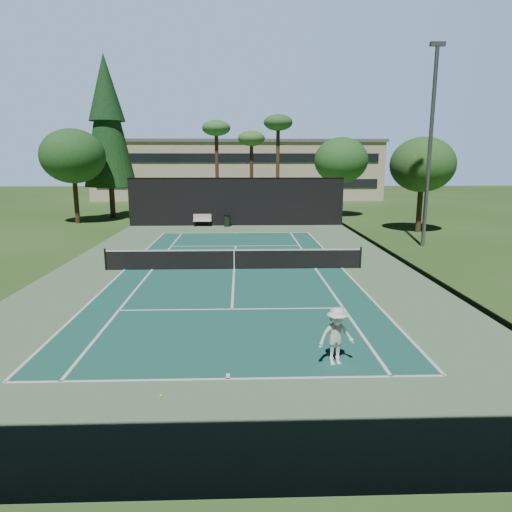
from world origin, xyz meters
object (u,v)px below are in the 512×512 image
Objects in this scene: tennis_ball_d at (176,251)px; park_bench at (202,220)px; tennis_ball_b at (189,257)px; tennis_ball_c at (288,259)px; trash_bin at (227,221)px; tennis_ball_a at (161,396)px; tennis_net at (234,258)px; player at (336,336)px.

tennis_ball_d is 10.92m from park_bench.
tennis_ball_b is 1.05× the size of tennis_ball_c.
trash_bin is at bearing 75.21° from tennis_ball_d.
tennis_ball_a is 1.16× the size of tennis_ball_c.
tennis_ball_a is at bearing -83.25° from tennis_ball_d.
park_bench is (-1.37, 28.41, 0.51)m from tennis_ball_a.
tennis_ball_b is at bearing 94.02° from tennis_ball_a.
tennis_net is 197.09× the size of tennis_ball_c.
player is 1.67× the size of trash_bin.
trash_bin is at bearing 88.54° from tennis_ball_a.
tennis_ball_d is (-3.59, 4.84, -0.53)m from tennis_net.
tennis_ball_c is 0.04× the size of park_bench.
tennis_net reaches higher than tennis_ball_a.
tennis_ball_a is 1.25× the size of tennis_ball_d.
tennis_net is 3.94m from tennis_ball_b.
tennis_net is 8.15× the size of player.
player is at bearing -90.24° from tennis_ball_c.
player is 26.73m from trash_bin.
tennis_ball_d is at bearing -93.72° from park_bench.
trash_bin is (-0.80, 15.41, -0.08)m from tennis_net.
player is 13.21m from tennis_ball_c.
tennis_ball_b is at bearing 171.83° from tennis_ball_c.
tennis_ball_c is (2.92, 2.12, -0.52)m from tennis_net.
tennis_ball_a is 15.64m from tennis_ball_b.
park_bench is 2.11m from trash_bin.
tennis_net is at bearing -48.19° from tennis_ball_b.
trash_bin is (-3.66, 26.47, -0.31)m from player.
park_bench is (-0.27, 12.81, 0.51)m from tennis_ball_b.
tennis_net is at bearing -144.05° from tennis_ball_c.
tennis_ball_b is 0.07× the size of trash_bin.
tennis_ball_a is 0.08× the size of trash_bin.
tennis_net is at bearing -87.04° from trash_bin.
tennis_ball_b reaches higher than tennis_ball_c.
tennis_net is at bearing -53.46° from tennis_ball_d.
tennis_net reaches higher than tennis_ball_b.
player reaches higher than tennis_ball_b.
tennis_ball_d is 0.04× the size of park_bench.
tennis_ball_a is 28.45m from park_bench.
tennis_ball_a is at bearing -85.98° from tennis_ball_b.
tennis_net reaches higher than trash_bin.
park_bench is at bearing 92.76° from tennis_ball_a.
park_bench is at bearing 100.38° from tennis_net.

